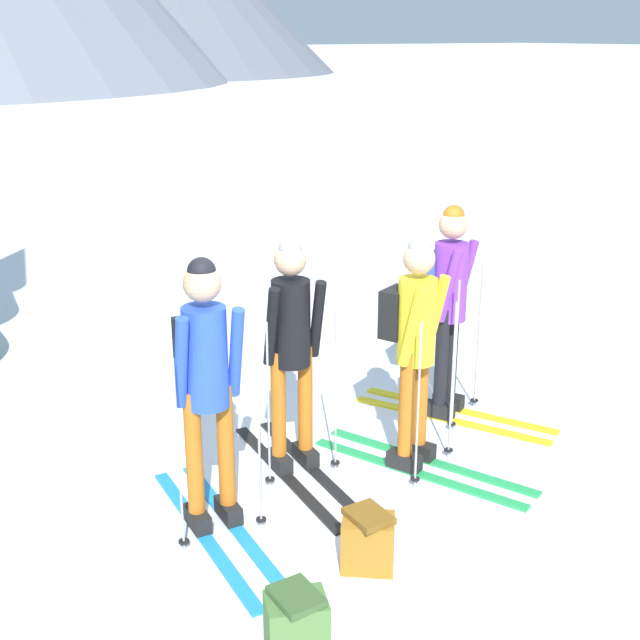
# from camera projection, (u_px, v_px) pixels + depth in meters

# --- Properties ---
(ground_plane) EXTENTS (400.00, 400.00, 0.00)m
(ground_plane) POSITION_uv_depth(u_px,v_px,m) (326.00, 473.00, 6.27)
(ground_plane) COLOR white
(skier_in_blue) EXTENTS (0.61, 1.80, 1.85)m
(skier_in_blue) POSITION_uv_depth(u_px,v_px,m) (206.00, 379.00, 5.28)
(skier_in_blue) COLOR #1E84D1
(skier_in_blue) RESTS_ON ground
(skier_in_black) EXTENTS (0.61, 1.74, 1.78)m
(skier_in_black) POSITION_uv_depth(u_px,v_px,m) (292.00, 347.00, 6.02)
(skier_in_black) COLOR black
(skier_in_black) RESTS_ON ground
(skier_in_yellow) EXTENTS (0.99, 1.74, 1.78)m
(skier_in_yellow) POSITION_uv_depth(u_px,v_px,m) (415.00, 341.00, 6.07)
(skier_in_yellow) COLOR green
(skier_in_yellow) RESTS_ON ground
(skier_in_purple) EXTENTS (1.10, 1.69, 1.83)m
(skier_in_purple) POSITION_uv_depth(u_px,v_px,m) (448.00, 299.00, 6.91)
(skier_in_purple) COLOR yellow
(skier_in_purple) RESTS_ON ground
(backpack_on_snow_front) EXTENTS (0.38, 0.33, 0.38)m
(backpack_on_snow_front) POSITION_uv_depth(u_px,v_px,m) (296.00, 624.00, 4.39)
(backpack_on_snow_front) COLOR #4C7238
(backpack_on_snow_front) RESTS_ON ground
(backpack_on_snow_beside) EXTENTS (0.40, 0.39, 0.38)m
(backpack_on_snow_beside) POSITION_uv_depth(u_px,v_px,m) (368.00, 541.00, 5.11)
(backpack_on_snow_beside) COLOR #99661E
(backpack_on_snow_beside) RESTS_ON ground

